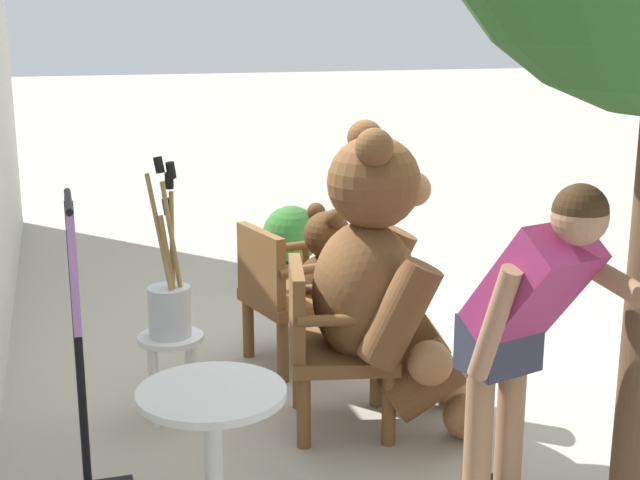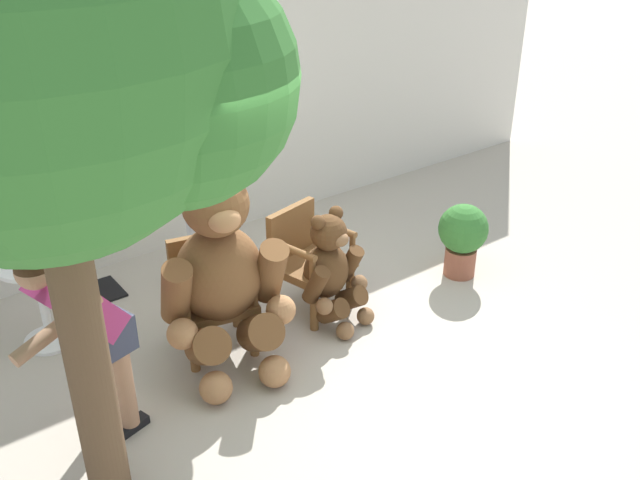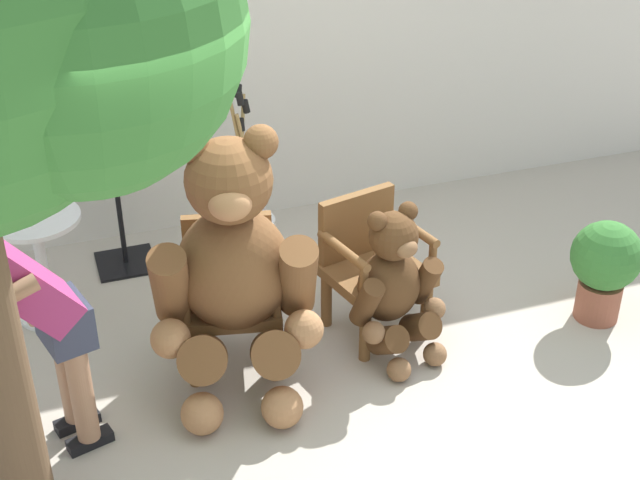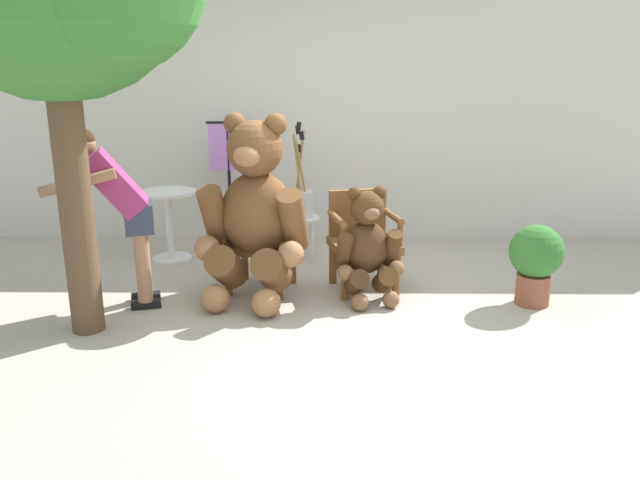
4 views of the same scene
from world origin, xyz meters
The scene contains 13 objects.
ground_plane centered at (0.00, 0.00, 0.00)m, with size 60.00×60.00×0.00m, color #B2A899.
back_wall centered at (0.00, 2.40, 1.40)m, with size 10.00×0.16×2.80m, color beige.
wooden_chair_left centered at (-0.44, 0.68, 0.46)m, with size 0.66×0.63×0.86m.
wooden_chair_right centered at (0.44, 0.68, 0.46)m, with size 0.67×0.64×0.86m.
teddy_bear_large centered at (-0.47, 0.41, 0.76)m, with size 0.97×0.97×1.56m.
teddy_bear_small centered at (0.47, 0.39, 0.47)m, with size 0.60×0.61×0.97m.
person_visitor centered at (-1.53, 0.20, 0.89)m, with size 0.78×0.62×1.48m.
white_stool centered at (-0.12, 1.44, 0.36)m, with size 0.34×0.34×0.46m.
brush_bucket centered at (-0.12, 1.44, 0.65)m, with size 0.22×0.22×0.94m.
round_side_table centered at (-1.46, 1.45, 0.45)m, with size 0.56×0.56×0.72m.
patio_tree centered at (-1.59, -0.34, 2.60)m, with size 2.04×1.94×3.63m.
potted_plant centered at (1.85, 0.27, 0.40)m, with size 0.44×0.44×0.68m.
clothing_display_stand centered at (-0.91, 1.91, 0.72)m, with size 0.44×0.40×1.36m.
Camera 2 is at (-2.50, -3.44, 3.29)m, focal length 40.00 mm.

